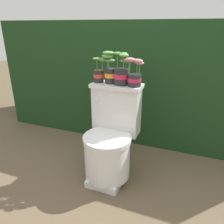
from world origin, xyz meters
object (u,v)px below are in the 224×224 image
object	(u,v)px
potted_plant_midright	(134,75)
toilet	(111,141)
potted_plant_midleft	(110,70)
potted_plant_left	(99,73)
potted_plant_middle	(122,73)

from	to	relation	value
potted_plant_midright	toilet	bearing A→B (deg)	-141.33
toilet	potted_plant_midleft	xyz separation A→B (m)	(-0.06, 0.15, 0.54)
toilet	potted_plant_left	bearing A→B (deg)	137.85
toilet	potted_plant_left	size ratio (longest dim) A/B	3.86
potted_plant_midleft	potted_plant_middle	bearing A→B (deg)	-9.88
potted_plant_midleft	potted_plant_midright	size ratio (longest dim) A/B	1.15
potted_plant_left	potted_plant_middle	xyz separation A→B (m)	(0.19, -0.01, 0.01)
toilet	potted_plant_midleft	bearing A→B (deg)	111.88
potted_plant_left	potted_plant_middle	bearing A→B (deg)	-2.27
potted_plant_middle	potted_plant_midright	distance (m)	0.11
toilet	potted_plant_left	world-z (taller)	potted_plant_left
potted_plant_middle	potted_plant_midleft	bearing A→B (deg)	170.12
toilet	potted_plant_midright	xyz separation A→B (m)	(0.15, 0.12, 0.53)
potted_plant_midleft	potted_plant_middle	size ratio (longest dim) A/B	1.01
potted_plant_middle	potted_plant_midright	xyz separation A→B (m)	(0.10, -0.01, 0.00)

